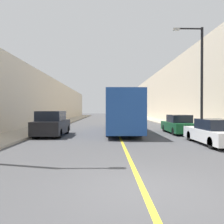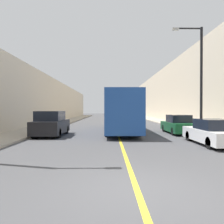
{
  "view_description": "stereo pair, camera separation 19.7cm",
  "coord_description": "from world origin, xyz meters",
  "px_view_note": "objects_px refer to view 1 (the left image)",
  "views": [
    {
      "loc": [
        -0.88,
        -5.41,
        1.99
      ],
      "look_at": [
        -0.36,
        19.7,
        1.69
      ],
      "focal_mm": 35.0,
      "sensor_mm": 36.0,
      "label": 1
    },
    {
      "loc": [
        -0.69,
        -5.41,
        1.99
      ],
      "look_at": [
        -0.36,
        19.7,
        1.69
      ],
      "focal_mm": 35.0,
      "sensor_mm": 36.0,
      "label": 2
    }
  ],
  "objects_px": {
    "car_right_near": "(214,133)",
    "street_lamp_right": "(200,74)",
    "parked_suv_left": "(52,124)",
    "car_right_mid": "(178,125)",
    "bus": "(121,111)"
  },
  "relations": [
    {
      "from": "car_right_near",
      "to": "car_right_mid",
      "type": "distance_m",
      "value": 5.73
    },
    {
      "from": "parked_suv_left",
      "to": "car_right_near",
      "type": "height_order",
      "value": "parked_suv_left"
    },
    {
      "from": "parked_suv_left",
      "to": "car_right_near",
      "type": "distance_m",
      "value": 11.06
    },
    {
      "from": "bus",
      "to": "parked_suv_left",
      "type": "xyz_separation_m",
      "value": [
        -5.37,
        -3.02,
        -0.95
      ]
    },
    {
      "from": "bus",
      "to": "car_right_mid",
      "type": "height_order",
      "value": "bus"
    },
    {
      "from": "car_right_mid",
      "to": "car_right_near",
      "type": "bearing_deg",
      "value": -88.45
    },
    {
      "from": "car_right_mid",
      "to": "street_lamp_right",
      "type": "relative_size",
      "value": 0.55
    },
    {
      "from": "car_right_near",
      "to": "street_lamp_right",
      "type": "xyz_separation_m",
      "value": [
        1.15,
        4.68,
        4.11
      ]
    },
    {
      "from": "bus",
      "to": "car_right_near",
      "type": "xyz_separation_m",
      "value": [
        4.84,
        -7.26,
        -1.16
      ]
    },
    {
      "from": "bus",
      "to": "car_right_mid",
      "type": "relative_size",
      "value": 2.58
    },
    {
      "from": "bus",
      "to": "parked_suv_left",
      "type": "relative_size",
      "value": 2.63
    },
    {
      "from": "street_lamp_right",
      "to": "car_right_mid",
      "type": "bearing_deg",
      "value": 141.25
    },
    {
      "from": "parked_suv_left",
      "to": "street_lamp_right",
      "type": "bearing_deg",
      "value": 2.19
    },
    {
      "from": "bus",
      "to": "parked_suv_left",
      "type": "height_order",
      "value": "bus"
    },
    {
      "from": "parked_suv_left",
      "to": "street_lamp_right",
      "type": "xyz_separation_m",
      "value": [
        11.37,
        0.43,
        3.91
      ]
    }
  ]
}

